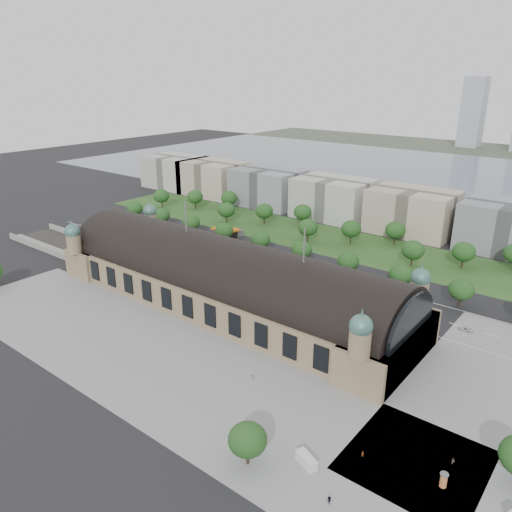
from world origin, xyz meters
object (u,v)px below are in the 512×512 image
Objects in this scene: traffic_car_0 at (111,232)px; bus_mid at (262,277)px; bus_east at (331,297)px; pedestrian_0 at (252,378)px; advertising_column at (444,480)px; petrol_station at (231,231)px; parked_car_4 at (212,269)px; traffic_car_4 at (294,278)px; van_south at (306,460)px; parked_car_0 at (156,249)px; traffic_car_3 at (264,258)px; parked_car_1 at (182,261)px; traffic_car_5 at (354,292)px; parked_car_5 at (233,272)px; pedestrian_2 at (453,461)px; parked_car_6 at (205,268)px; parked_car_3 at (179,257)px; parked_car_2 at (179,259)px; traffic_car_6 at (466,329)px; pedestrian_4 at (329,501)px; bus_west at (274,281)px; pedestrian_1 at (363,454)px.

traffic_car_0 is 107.12m from bus_mid.
pedestrian_0 is at bearing -173.13° from bus_east.
petrol_station is at bearing 145.44° from advertising_column.
parked_car_4 is 0.42× the size of bus_mid.
van_south is (63.53, -88.29, 0.55)m from traffic_car_4.
van_south is at bearing 30.12° from parked_car_0.
van_south is at bearing 31.54° from parked_car_4.
traffic_car_3 is 0.88× the size of parked_car_1.
bus_east is 2.09× the size of van_south.
parked_car_5 reaches higher than traffic_car_5.
parked_car_1 is at bearing 53.54° from pedestrian_2.
traffic_car_0 is 1.01× the size of traffic_car_5.
parked_car_3 is at bearing -126.79° from parked_car_6.
traffic_car_0 is at bearing -128.03° from parked_car_2.
pedestrian_2 is at bearing 55.35° from traffic_car_4.
traffic_car_6 is 129.91m from parked_car_2.
pedestrian_0 is (89.61, -55.46, 0.20)m from parked_car_2.
pedestrian_4 is at bearing -42.61° from petrol_station.
traffic_car_3 is at bearing 43.51° from bus_west.
parked_car_5 is at bearing 90.76° from bus_east.
bus_east is (62.52, 6.00, 1.09)m from parked_car_6.
pedestrian_1 reaches higher than traffic_car_6.
pedestrian_0 is 0.89× the size of pedestrian_4.
traffic_car_6 is 1.12× the size of parked_car_3.
traffic_car_0 is 2.33× the size of pedestrian_1.
traffic_car_5 is 94.26m from pedestrian_2.
bus_mid is 0.81× the size of bus_east.
pedestrian_1 is (-17.68, -2.91, -0.91)m from advertising_column.
traffic_car_6 is at bearing 64.23° from parked_car_3.
parked_car_0 reaches higher than traffic_car_4.
petrol_station reaches higher than parked_car_3.
parked_car_0 is 159.44m from van_south.
parked_car_3 is at bearing 113.95° from pedestrian_1.
bus_mid is (-6.37, 0.00, -0.06)m from bus_west.
traffic_car_0 is 0.84× the size of parked_car_6.
parked_car_0 is at bearing 138.70° from pedestrian_0.
traffic_car_4 is 0.29× the size of bus_east.
parked_car_0 is 51.21m from parked_car_5.
parked_car_2 is (19.84, -3.14, -0.02)m from parked_car_0.
petrol_station is 3.64× the size of traffic_car_4.
pedestrian_0 reaches higher than parked_car_6.
parked_car_0 is 0.68× the size of parked_car_5.
traffic_car_0 is at bearing -83.60° from traffic_car_4.
bus_west reaches higher than parked_car_1.
parked_car_0 is 66.14m from bus_mid.
parked_car_5 is at bearing 78.45° from parked_car_6.
bus_west reaches higher than parked_car_5.
pedestrian_0 is (9.00, -60.60, -0.98)m from bus_east.
bus_mid reaches higher than parked_car_2.
petrol_station is 1.32× the size of bus_mid.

